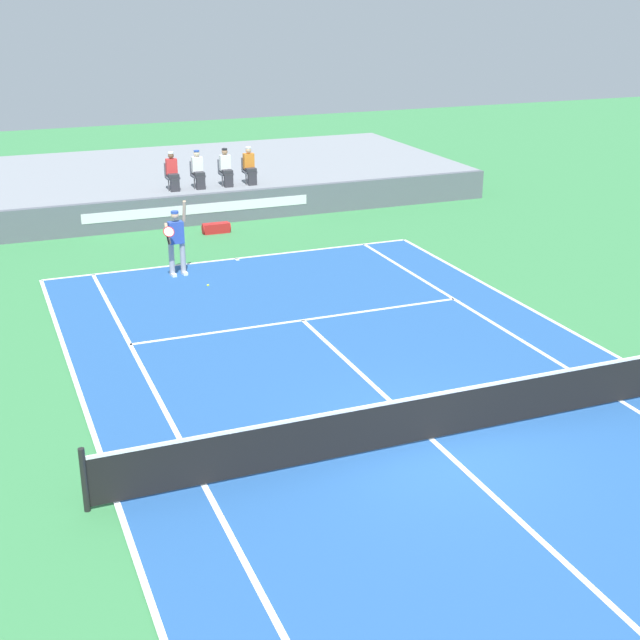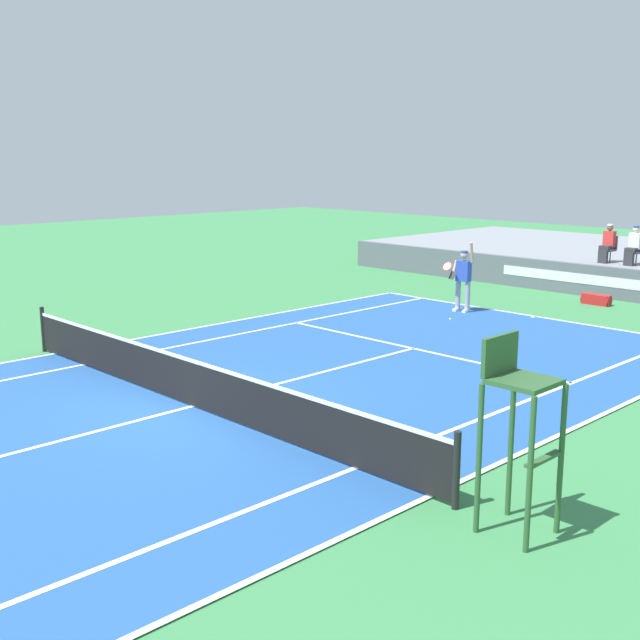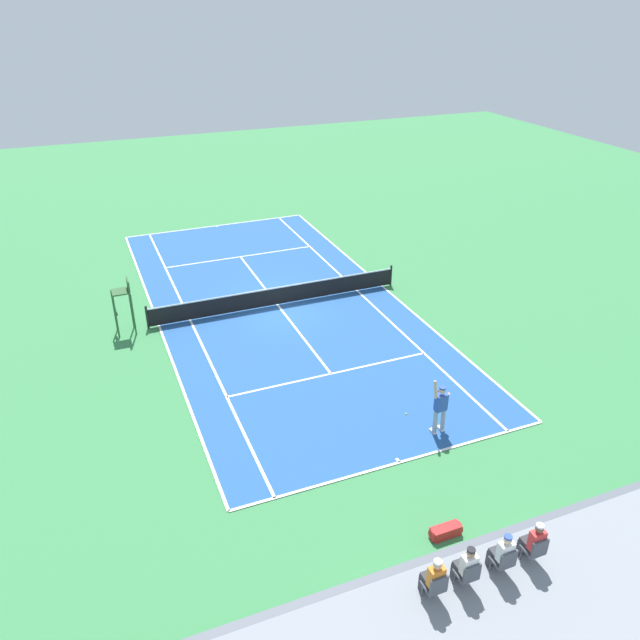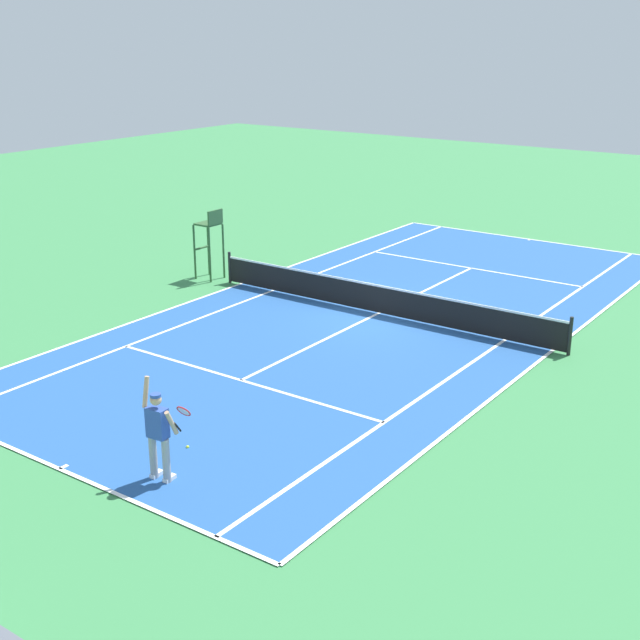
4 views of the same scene
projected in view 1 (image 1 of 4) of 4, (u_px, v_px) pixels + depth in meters
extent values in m
plane|color=#387F47|center=(432.00, 441.00, 15.56)|extent=(80.00, 80.00, 0.00)
cube|color=#235193|center=(432.00, 440.00, 15.56)|extent=(10.98, 23.78, 0.02)
cube|color=white|center=(236.00, 259.00, 25.88)|extent=(10.98, 0.10, 0.01)
cube|color=white|center=(117.00, 503.00, 13.64)|extent=(0.10, 23.78, 0.01)
cube|color=white|center=(204.00, 486.00, 14.12)|extent=(0.10, 23.78, 0.01)
cube|color=white|center=(622.00, 401.00, 16.98)|extent=(0.10, 23.78, 0.01)
cube|color=white|center=(303.00, 320.00, 21.11)|extent=(8.22, 0.10, 0.01)
cube|color=white|center=(432.00, 440.00, 15.55)|extent=(0.10, 12.80, 0.01)
cube|color=white|center=(237.00, 259.00, 25.79)|extent=(0.10, 0.20, 0.01)
cylinder|color=black|center=(84.00, 480.00, 13.30)|extent=(0.10, 0.10, 1.07)
cube|color=black|center=(433.00, 416.00, 15.39)|extent=(11.78, 0.02, 0.84)
cube|color=white|center=(434.00, 395.00, 15.24)|extent=(11.78, 0.03, 0.06)
cube|color=#565B66|center=(198.00, 210.00, 29.45)|extent=(21.80, 0.24, 1.03)
cube|color=silver|center=(199.00, 209.00, 29.33)|extent=(7.63, 0.01, 0.32)
cube|color=gray|center=(165.00, 181.00, 33.74)|extent=(21.80, 9.63, 1.03)
cube|color=#474C56|center=(173.00, 178.00, 29.79)|extent=(0.44, 0.44, 0.06)
cube|color=#474C56|center=(171.00, 169.00, 29.88)|extent=(0.44, 0.06, 0.44)
cylinder|color=#4C4C51|center=(179.00, 185.00, 29.80)|extent=(0.04, 0.04, 0.38)
cylinder|color=#4C4C51|center=(169.00, 185.00, 29.68)|extent=(0.04, 0.04, 0.38)
cube|color=#2D2D33|center=(173.00, 176.00, 29.68)|extent=(0.34, 0.44, 0.16)
cube|color=#2D2D33|center=(175.00, 185.00, 29.60)|extent=(0.30, 0.14, 0.44)
cube|color=red|center=(171.00, 166.00, 29.72)|extent=(0.36, 0.22, 0.52)
sphere|color=brown|center=(171.00, 155.00, 29.59)|extent=(0.20, 0.20, 0.20)
cylinder|color=white|center=(171.00, 153.00, 29.55)|extent=(0.19, 0.19, 0.05)
cube|color=#474C56|center=(198.00, 176.00, 30.10)|extent=(0.44, 0.44, 0.06)
cube|color=#474C56|center=(196.00, 167.00, 30.19)|extent=(0.44, 0.06, 0.44)
cylinder|color=#4C4C51|center=(205.00, 183.00, 30.11)|extent=(0.04, 0.04, 0.38)
cylinder|color=#4C4C51|center=(194.00, 183.00, 29.99)|extent=(0.04, 0.04, 0.38)
cube|color=#2D2D33|center=(199.00, 174.00, 29.99)|extent=(0.34, 0.44, 0.16)
cube|color=#2D2D33|center=(201.00, 183.00, 29.91)|extent=(0.30, 0.14, 0.44)
cube|color=white|center=(197.00, 165.00, 30.02)|extent=(0.36, 0.22, 0.52)
sphere|color=beige|center=(197.00, 154.00, 29.89)|extent=(0.20, 0.20, 0.20)
cylinder|color=#2D4CA8|center=(196.00, 151.00, 29.86)|extent=(0.19, 0.19, 0.05)
cube|color=#474C56|center=(226.00, 174.00, 30.44)|extent=(0.44, 0.44, 0.06)
cube|color=#474C56|center=(224.00, 165.00, 30.53)|extent=(0.44, 0.06, 0.44)
cylinder|color=#4C4C51|center=(232.00, 180.00, 30.45)|extent=(0.04, 0.04, 0.38)
cylinder|color=#4C4C51|center=(222.00, 181.00, 30.33)|extent=(0.04, 0.04, 0.38)
cube|color=#2D2D33|center=(227.00, 172.00, 30.33)|extent=(0.34, 0.44, 0.16)
cube|color=#2D2D33|center=(229.00, 181.00, 30.25)|extent=(0.30, 0.14, 0.44)
cube|color=white|center=(225.00, 163.00, 30.36)|extent=(0.36, 0.22, 0.52)
sphere|color=#A37556|center=(225.00, 152.00, 30.23)|extent=(0.20, 0.20, 0.20)
cylinder|color=black|center=(225.00, 149.00, 30.20)|extent=(0.19, 0.19, 0.05)
cube|color=#474C56|center=(249.00, 172.00, 30.74)|extent=(0.44, 0.44, 0.06)
cube|color=#474C56|center=(248.00, 164.00, 30.82)|extent=(0.44, 0.06, 0.44)
cylinder|color=#4C4C51|center=(256.00, 179.00, 30.75)|extent=(0.04, 0.04, 0.38)
cylinder|color=#4C4C51|center=(246.00, 179.00, 30.62)|extent=(0.04, 0.04, 0.38)
cube|color=#2D2D33|center=(250.00, 170.00, 30.62)|extent=(0.34, 0.44, 0.16)
cube|color=#2D2D33|center=(252.00, 179.00, 30.54)|extent=(0.30, 0.14, 0.44)
cube|color=orange|center=(249.00, 161.00, 30.66)|extent=(0.36, 0.22, 0.52)
sphere|color=tan|center=(248.00, 150.00, 30.53)|extent=(0.20, 0.20, 0.20)
cylinder|color=white|center=(248.00, 148.00, 30.50)|extent=(0.19, 0.19, 0.05)
cylinder|color=#9E9EA3|center=(183.00, 258.00, 24.36)|extent=(0.15, 0.15, 0.92)
cylinder|color=#9E9EA3|center=(172.00, 260.00, 24.23)|extent=(0.15, 0.15, 0.92)
cube|color=white|center=(184.00, 273.00, 24.46)|extent=(0.14, 0.29, 0.10)
cube|color=white|center=(173.00, 275.00, 24.32)|extent=(0.14, 0.29, 0.10)
cube|color=#2D4CA8|center=(176.00, 232.00, 24.03)|extent=(0.42, 0.27, 0.60)
sphere|color=tan|center=(175.00, 215.00, 23.86)|extent=(0.22, 0.22, 0.22)
cylinder|color=#2D4CA8|center=(175.00, 212.00, 23.83)|extent=(0.21, 0.21, 0.06)
cylinder|color=tan|center=(184.00, 211.00, 23.92)|extent=(0.11, 0.22, 0.61)
cylinder|color=tan|center=(168.00, 234.00, 23.83)|extent=(0.12, 0.33, 0.56)
cylinder|color=black|center=(168.00, 240.00, 23.76)|extent=(0.05, 0.19, 0.25)
torus|color=red|center=(169.00, 232.00, 23.51)|extent=(0.32, 0.22, 0.26)
cylinder|color=silver|center=(169.00, 232.00, 23.51)|extent=(0.28, 0.18, 0.22)
sphere|color=#D1E533|center=(208.00, 285.00, 23.53)|extent=(0.07, 0.07, 0.07)
cube|color=red|center=(216.00, 228.00, 28.58)|extent=(0.84, 0.32, 0.32)
cylinder|color=red|center=(204.00, 229.00, 28.44)|extent=(0.06, 0.32, 0.32)
cylinder|color=red|center=(229.00, 227.00, 28.73)|extent=(0.06, 0.32, 0.32)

